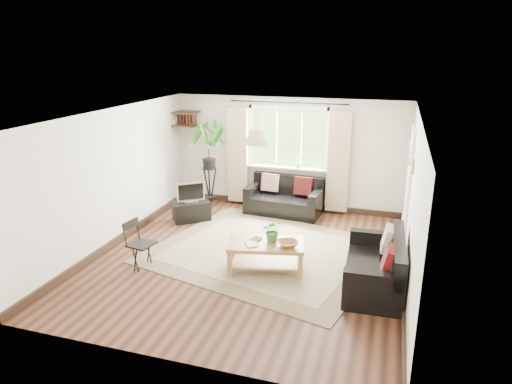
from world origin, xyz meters
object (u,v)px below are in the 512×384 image
(sofa_back, at_px, (284,197))
(coffee_table, at_px, (266,257))
(sofa_right, at_px, (374,263))
(folding_chair, at_px, (141,245))
(tv_stand, at_px, (192,211))
(palm_stand, at_px, (209,164))

(sofa_back, xyz_separation_m, coffee_table, (0.35, -2.63, -0.13))
(sofa_right, relative_size, folding_chair, 2.07)
(coffee_table, distance_m, tv_stand, 2.66)
(sofa_right, height_order, palm_stand, palm_stand)
(palm_stand, bearing_deg, sofa_right, -35.85)
(sofa_back, xyz_separation_m, tv_stand, (-1.70, -0.94, -0.17))
(sofa_back, distance_m, palm_stand, 1.79)
(sofa_back, bearing_deg, coffee_table, -77.65)
(sofa_back, bearing_deg, sofa_right, -48.14)
(tv_stand, distance_m, folding_chair, 2.18)
(sofa_right, height_order, folding_chair, folding_chair)
(tv_stand, bearing_deg, sofa_back, -7.68)
(coffee_table, distance_m, palm_stand, 3.42)
(folding_chair, bearing_deg, sofa_back, -18.48)
(sofa_back, xyz_separation_m, sofa_right, (2.00, -2.65, 0.01))
(tv_stand, bearing_deg, coffee_table, -75.96)
(folding_chair, bearing_deg, coffee_table, -67.83)
(sofa_right, distance_m, folding_chair, 3.60)
(sofa_right, height_order, coffee_table, sofa_right)
(coffee_table, bearing_deg, sofa_right, -0.65)
(sofa_right, xyz_separation_m, palm_stand, (-3.70, 2.67, 0.57))
(coffee_table, bearing_deg, folding_chair, -166.19)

